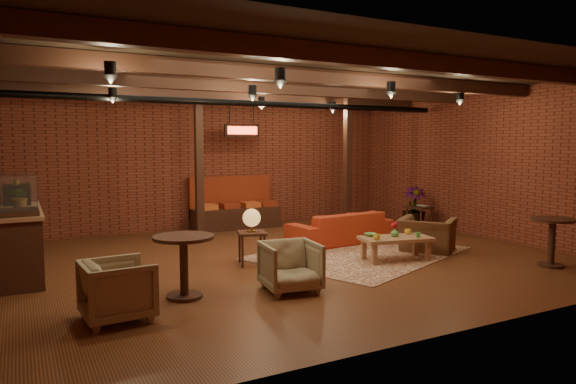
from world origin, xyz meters
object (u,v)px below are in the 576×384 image
coffee_table (395,240)px  round_table_left (184,256)px  side_table_book (419,208)px  side_table_lamp (252,222)px  plant_tall (415,166)px  armchair_b (291,264)px  armchair_right (427,229)px  round_table_right (552,234)px  sofa (340,228)px  armchair_a (118,287)px

coffee_table → round_table_left: size_ratio=1.58×
side_table_book → side_table_lamp: bearing=-164.5°
coffee_table → plant_tall: 3.80m
round_table_left → armchair_b: round_table_left is taller
armchair_right → round_table_right: 2.13m
sofa → side_table_lamp: side_table_lamp is taller
sofa → side_table_lamp: size_ratio=2.31×
coffee_table → round_table_right: (2.03, -1.56, 0.17)m
sofa → armchair_right: (1.00, -1.46, 0.11)m
round_table_left → plant_tall: size_ratio=0.28×
coffee_table → round_table_left: 3.91m
side_table_lamp → plant_tall: bearing=17.8°
sofa → round_table_left: 4.51m
sofa → side_table_book: 2.61m
armchair_b → armchair_right: armchair_right is taller
coffee_table → armchair_right: size_ratio=1.35×
round_table_left → coffee_table: bearing=5.9°
side_table_lamp → armchair_a: 3.07m
coffee_table → round_table_left: (-3.89, -0.40, 0.19)m
armchair_a → round_table_left: bearing=-66.8°
side_table_book → round_table_right: 3.86m
round_table_left → round_table_right: 6.03m
side_table_lamp → round_table_left: side_table_lamp is taller
plant_tall → armchair_right: bearing=-126.3°
side_table_book → sofa: bearing=-169.4°
armchair_b → round_table_left: bearing=171.8°
armchair_a → sofa: bearing=-65.3°
coffee_table → round_table_right: bearing=-37.4°
sofa → round_table_right: 3.90m
sofa → round_table_right: (1.99, -3.34, 0.22)m
sofa → armchair_b: bearing=39.8°
round_table_left → armchair_a: bearing=-152.6°
side_table_book → round_table_right: (-0.57, -3.82, 0.02)m
armchair_right → coffee_table: bearing=71.8°
side_table_lamp → side_table_book: side_table_lamp is taller
side_table_lamp → side_table_book: (4.94, 1.37, -0.21)m
round_table_right → round_table_left: bearing=169.0°
armchair_a → side_table_lamp: bearing=-58.5°
armchair_a → armchair_right: (5.86, 1.21, 0.04)m
armchair_a → armchair_b: 2.33m
armchair_a → plant_tall: 8.26m
coffee_table → side_table_book: (2.60, 2.27, 0.15)m
side_table_book → plant_tall: plant_tall is taller
sofa → coffee_table: bearing=82.9°
coffee_table → armchair_right: 1.10m
armchair_b → plant_tall: (5.13, 3.27, 1.14)m
armchair_a → plant_tall: (7.45, 3.37, 1.13)m
sofa → plant_tall: bearing=-170.4°
armchair_a → side_table_book: bearing=-71.1°
coffee_table → armchair_b: 2.61m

